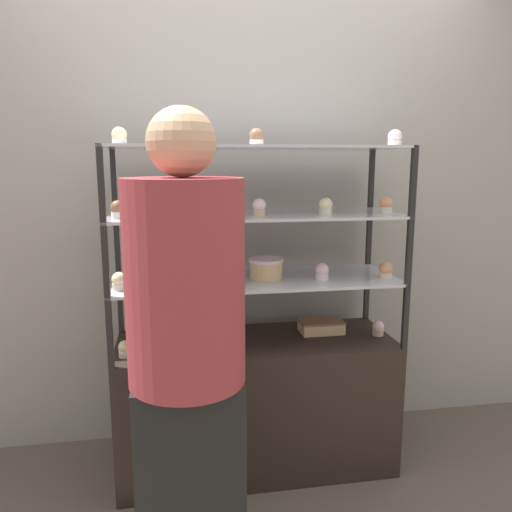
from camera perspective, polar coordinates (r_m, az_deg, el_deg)
name	(u,v)px	position (r m, az deg, el deg)	size (l,w,h in m)	color
ground_plane	(256,462)	(2.72, 0.00, -22.52)	(20.00, 20.00, 0.00)	brown
back_wall	(244,199)	(2.67, -1.42, 6.56)	(8.00, 0.05, 2.60)	gray
display_base	(256,403)	(2.56, 0.00, -16.40)	(1.32, 0.48, 0.65)	black
display_riser_lower	(256,282)	(2.35, 0.00, -2.99)	(1.32, 0.48, 0.30)	black
display_riser_middle	(256,218)	(2.29, 0.00, 4.40)	(1.32, 0.48, 0.30)	black
display_riser_upper	(256,150)	(2.28, 0.00, 12.00)	(1.32, 0.48, 0.30)	black
layer_cake_centerpiece	(266,268)	(2.33, 1.14, -1.43)	(0.16, 0.16, 0.10)	#DBBC84
sheet_cake_frosted	(321,326)	(2.54, 7.45, -7.95)	(0.22, 0.14, 0.06)	#DBBC84
cupcake_0	(125,349)	(2.29, -14.75, -10.23)	(0.06, 0.06, 0.07)	white
cupcake_1	(214,344)	(2.28, -4.87, -10.02)	(0.06, 0.06, 0.07)	white
cupcake_2	(378,328)	(2.55, 13.78, -8.03)	(0.06, 0.06, 0.07)	#CCB28C
price_tag_0	(168,359)	(2.18, -10.02, -11.46)	(0.04, 0.00, 0.04)	white
cupcake_3	(119,282)	(2.20, -15.36, -2.83)	(0.06, 0.06, 0.08)	beige
cupcake_4	(194,275)	(2.26, -7.14, -2.13)	(0.06, 0.06, 0.08)	white
cupcake_5	(322,272)	(2.33, 7.56, -1.81)	(0.06, 0.06, 0.08)	white
cupcake_6	(386,270)	(2.41, 14.59, -1.61)	(0.06, 0.06, 0.08)	beige
price_tag_1	(219,287)	(2.10, -4.26, -3.52)	(0.04, 0.00, 0.04)	white
cupcake_7	(118,210)	(2.17, -15.49, 5.11)	(0.06, 0.06, 0.08)	white
cupcake_8	(194,209)	(2.14, -7.05, 5.35)	(0.06, 0.06, 0.08)	white
cupcake_9	(260,207)	(2.21, 0.44, 5.59)	(0.06, 0.06, 0.08)	#CCB28C
cupcake_10	(326,206)	(2.28, 7.97, 5.63)	(0.06, 0.06, 0.08)	beige
cupcake_11	(386,205)	(2.39, 14.62, 5.62)	(0.06, 0.06, 0.08)	beige
price_tag_2	(220,215)	(2.05, -4.16, 4.75)	(0.04, 0.00, 0.04)	white
cupcake_12	(119,136)	(2.18, -15.36, 13.05)	(0.06, 0.06, 0.07)	white
cupcake_13	(257,137)	(2.20, 0.06, 13.40)	(0.06, 0.06, 0.07)	white
cupcake_14	(395,138)	(2.36, 15.58, 12.84)	(0.06, 0.06, 0.07)	beige
price_tag_3	(205,138)	(2.03, -5.83, 13.25)	(0.04, 0.00, 0.04)	white
donut_glazed	(197,141)	(2.23, -6.72, 12.92)	(0.13, 0.13, 0.04)	brown
customer_figure	(187,347)	(1.69, -7.91, -10.28)	(0.39, 0.39, 1.66)	black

